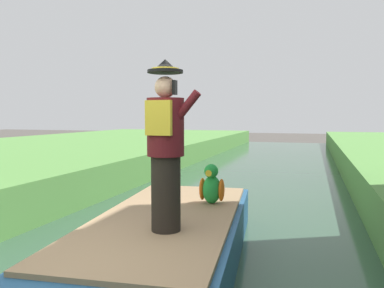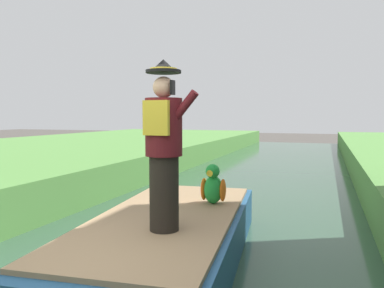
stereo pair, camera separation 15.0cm
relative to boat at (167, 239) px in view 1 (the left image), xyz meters
name	(u,v)px [view 1 (the left image)]	position (x,y,z in m)	size (l,w,h in m)	color
boat	(167,239)	(0.00, 0.00, 0.00)	(2.24, 4.37, 0.61)	#23517A
person_pirate	(166,146)	(0.23, -0.60, 1.23)	(0.61, 0.42, 1.85)	black
parrot_plush	(212,186)	(0.38, 0.77, 0.55)	(0.36, 0.35, 0.57)	green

